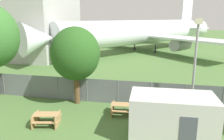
# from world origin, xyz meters

# --- Properties ---
(perimeter_fence) EXTENTS (56.07, 0.07, 1.94)m
(perimeter_fence) POSITION_xyz_m (-0.00, 9.87, 0.97)
(perimeter_fence) COLOR slate
(perimeter_fence) RESTS_ON ground
(airplane) EXTENTS (31.72, 38.68, 12.91)m
(airplane) POSITION_xyz_m (-0.45, 36.71, 3.84)
(airplane) COLOR white
(airplane) RESTS_ON ground
(portable_cabin) EXTENTS (4.65, 2.61, 2.59)m
(portable_cabin) POSITION_xyz_m (3.84, 5.45, 1.30)
(portable_cabin) COLOR silver
(portable_cabin) RESTS_ON ground
(picnic_bench_near_cabin) EXTENTS (1.88, 1.70, 0.76)m
(picnic_bench_near_cabin) POSITION_xyz_m (-3.81, 5.51, 0.47)
(picnic_bench_near_cabin) COLOR tan
(picnic_bench_near_cabin) RESTS_ON ground
(picnic_bench_open_grass) EXTENTS (1.62, 1.52, 0.76)m
(picnic_bench_open_grass) POSITION_xyz_m (0.63, 8.07, 0.47)
(picnic_bench_open_grass) COLOR tan
(picnic_bench_open_grass) RESTS_ON ground
(tree_left_of_cabin) EXTENTS (3.74, 3.74, 6.06)m
(tree_left_of_cabin) POSITION_xyz_m (-3.21, 9.39, 3.98)
(tree_left_of_cabin) COLOR brown
(tree_left_of_cabin) RESTS_ON ground
(light_mast) EXTENTS (0.44, 0.44, 6.63)m
(light_mast) POSITION_xyz_m (5.35, 8.82, 4.14)
(light_mast) COLOR #99999E
(light_mast) RESTS_ON ground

